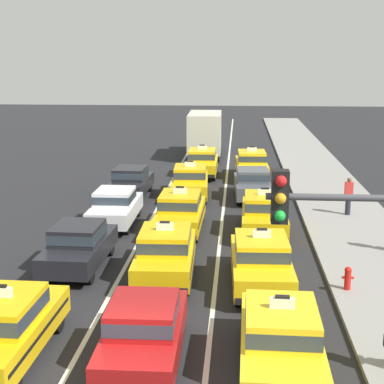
{
  "coord_description": "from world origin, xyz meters",
  "views": [
    {
      "loc": [
        2.24,
        -10.81,
        7.12
      ],
      "look_at": [
        0.25,
        14.73,
        1.3
      ],
      "focal_mm": 55.42,
      "sensor_mm": 36.0,
      "label": 1
    }
  ],
  "objects_px": {
    "sedan_left_second": "(79,245)",
    "sedan_left_fourth": "(131,181)",
    "sedan_right_fourth": "(252,183)",
    "taxi_center_fifth": "(202,162)",
    "taxi_right_fifth": "(252,164)",
    "sedan_left_third": "(115,206)",
    "fire_hydrant": "(348,277)",
    "taxi_right_second": "(261,260)",
    "taxi_left_nearest": "(5,326)",
    "taxi_right_third": "(264,213)",
    "pedestrian_trailing": "(348,196)",
    "sedan_center_nearest": "(144,330)",
    "taxi_right_nearest": "(281,338)",
    "taxi_center_third": "(180,211)",
    "box_truck_center_sixth": "(205,132)",
    "taxi_center_second": "(166,252)",
    "taxi_center_fourth": "(190,181)"
  },
  "relations": [
    {
      "from": "sedan_left_fourth",
      "to": "taxi_right_third",
      "type": "height_order",
      "value": "taxi_right_third"
    },
    {
      "from": "taxi_center_third",
      "to": "taxi_center_fourth",
      "type": "relative_size",
      "value": 0.99
    },
    {
      "from": "box_truck_center_sixth",
      "to": "sedan_right_fourth",
      "type": "height_order",
      "value": "box_truck_center_sixth"
    },
    {
      "from": "taxi_left_nearest",
      "to": "taxi_right_fifth",
      "type": "relative_size",
      "value": 0.99
    },
    {
      "from": "taxi_right_third",
      "to": "taxi_right_fifth",
      "type": "xyz_separation_m",
      "value": [
        -0.29,
        11.53,
        0.0
      ]
    },
    {
      "from": "sedan_left_second",
      "to": "taxi_center_third",
      "type": "height_order",
      "value": "taxi_center_third"
    },
    {
      "from": "taxi_center_third",
      "to": "box_truck_center_sixth",
      "type": "relative_size",
      "value": 0.65
    },
    {
      "from": "sedan_right_fourth",
      "to": "fire_hydrant",
      "type": "relative_size",
      "value": 5.98
    },
    {
      "from": "taxi_center_third",
      "to": "taxi_right_fifth",
      "type": "distance_m",
      "value": 11.97
    },
    {
      "from": "sedan_right_fourth",
      "to": "taxi_center_fourth",
      "type": "bearing_deg",
      "value": 178.18
    },
    {
      "from": "taxi_center_third",
      "to": "pedestrian_trailing",
      "type": "xyz_separation_m",
      "value": [
        7.38,
        2.78,
        0.14
      ]
    },
    {
      "from": "taxi_center_second",
      "to": "taxi_center_fifth",
      "type": "distance_m",
      "value": 17.36
    },
    {
      "from": "taxi_right_nearest",
      "to": "fire_hydrant",
      "type": "xyz_separation_m",
      "value": [
        2.39,
        4.92,
        -0.33
      ]
    },
    {
      "from": "taxi_center_third",
      "to": "taxi_center_fifth",
      "type": "bearing_deg",
      "value": 89.16
    },
    {
      "from": "taxi_right_third",
      "to": "taxi_center_third",
      "type": "bearing_deg",
      "value": -179.91
    },
    {
      "from": "sedan_right_fourth",
      "to": "taxi_right_fifth",
      "type": "relative_size",
      "value": 0.95
    },
    {
      "from": "taxi_left_nearest",
      "to": "taxi_center_fifth",
      "type": "relative_size",
      "value": 1.0
    },
    {
      "from": "sedan_left_fourth",
      "to": "pedestrian_trailing",
      "type": "relative_size",
      "value": 2.53
    },
    {
      "from": "taxi_left_nearest",
      "to": "taxi_center_second",
      "type": "distance_m",
      "value": 6.57
    },
    {
      "from": "taxi_left_nearest",
      "to": "sedan_center_nearest",
      "type": "bearing_deg",
      "value": 2.03
    },
    {
      "from": "taxi_center_third",
      "to": "taxi_center_fifth",
      "type": "relative_size",
      "value": 1.0
    },
    {
      "from": "sedan_right_fourth",
      "to": "pedestrian_trailing",
      "type": "bearing_deg",
      "value": -38.17
    },
    {
      "from": "sedan_right_fourth",
      "to": "sedan_left_second",
      "type": "bearing_deg",
      "value": -119.78
    },
    {
      "from": "taxi_right_second",
      "to": "fire_hydrant",
      "type": "height_order",
      "value": "taxi_right_second"
    },
    {
      "from": "taxi_left_nearest",
      "to": "taxi_center_fourth",
      "type": "bearing_deg",
      "value": 80.04
    },
    {
      "from": "taxi_right_fifth",
      "to": "taxi_left_nearest",
      "type": "bearing_deg",
      "value": -105.61
    },
    {
      "from": "taxi_center_fifth",
      "to": "taxi_right_second",
      "type": "relative_size",
      "value": 0.99
    },
    {
      "from": "sedan_left_third",
      "to": "taxi_right_third",
      "type": "relative_size",
      "value": 0.94
    },
    {
      "from": "sedan_left_third",
      "to": "fire_hydrant",
      "type": "height_order",
      "value": "sedan_left_third"
    },
    {
      "from": "taxi_center_third",
      "to": "pedestrian_trailing",
      "type": "relative_size",
      "value": 2.67
    },
    {
      "from": "taxi_right_second",
      "to": "taxi_right_fifth",
      "type": "relative_size",
      "value": 1.0
    },
    {
      "from": "taxi_left_nearest",
      "to": "fire_hydrant",
      "type": "distance_m",
      "value": 10.12
    },
    {
      "from": "sedan_left_second",
      "to": "sedan_left_fourth",
      "type": "xyz_separation_m",
      "value": [
        -0.13,
        10.73,
        0.0
      ]
    },
    {
      "from": "sedan_left_fourth",
      "to": "taxi_right_second",
      "type": "distance_m",
      "value": 13.53
    },
    {
      "from": "taxi_right_third",
      "to": "pedestrian_trailing",
      "type": "bearing_deg",
      "value": 35.46
    },
    {
      "from": "sedan_center_nearest",
      "to": "taxi_right_fifth",
      "type": "distance_m",
      "value": 22.7
    },
    {
      "from": "sedan_left_fourth",
      "to": "sedan_left_third",
      "type": "bearing_deg",
      "value": -87.13
    },
    {
      "from": "sedan_left_third",
      "to": "fire_hydrant",
      "type": "bearing_deg",
      "value": -39.3
    },
    {
      "from": "taxi_center_fifth",
      "to": "taxi_right_nearest",
      "type": "xyz_separation_m",
      "value": [
        3.22,
        -23.25,
        0.0
      ]
    },
    {
      "from": "taxi_left_nearest",
      "to": "taxi_center_third",
      "type": "relative_size",
      "value": 1.0
    },
    {
      "from": "sedan_left_fourth",
      "to": "taxi_center_fourth",
      "type": "relative_size",
      "value": 0.93
    },
    {
      "from": "box_truck_center_sixth",
      "to": "taxi_right_fifth",
      "type": "height_order",
      "value": "box_truck_center_sixth"
    },
    {
      "from": "sedan_left_fourth",
      "to": "taxi_center_third",
      "type": "distance_m",
      "value": 6.85
    },
    {
      "from": "sedan_left_third",
      "to": "sedan_left_fourth",
      "type": "height_order",
      "value": "same"
    },
    {
      "from": "taxi_center_fifth",
      "to": "taxi_right_fifth",
      "type": "height_order",
      "value": "same"
    },
    {
      "from": "taxi_center_fifth",
      "to": "taxi_right_fifth",
      "type": "xyz_separation_m",
      "value": [
        3.01,
        -0.49,
        0.0
      ]
    },
    {
      "from": "sedan_left_second",
      "to": "taxi_right_fifth",
      "type": "relative_size",
      "value": 0.94
    },
    {
      "from": "sedan_left_second",
      "to": "taxi_right_nearest",
      "type": "distance_m",
      "value": 9.19
    },
    {
      "from": "sedan_left_fourth",
      "to": "box_truck_center_sixth",
      "type": "bearing_deg",
      "value": 76.78
    },
    {
      "from": "taxi_center_fourth",
      "to": "taxi_right_fifth",
      "type": "bearing_deg",
      "value": 58.29
    }
  ]
}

